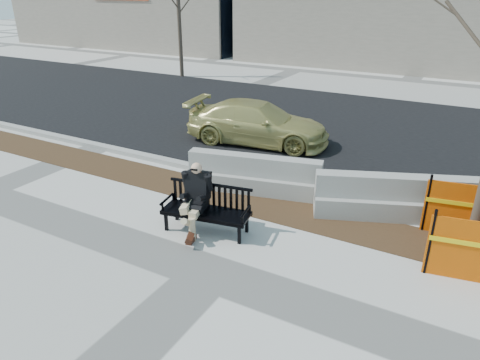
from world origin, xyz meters
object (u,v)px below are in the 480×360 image
object	(u,v)px
sedan	(257,143)
jersey_barrier_left	(254,191)
tree_fence	(467,257)
seated_man	(197,228)
jersey_barrier_right	(392,217)
bench	(207,231)

from	to	relation	value
sedan	jersey_barrier_left	xyz separation A→B (m)	(1.50, -3.11, 0.00)
tree_fence	seated_man	bearing A→B (deg)	-162.77
jersey_barrier_right	bench	bearing A→B (deg)	-164.03
bench	jersey_barrier_left	world-z (taller)	bench
bench	sedan	size ratio (longest dim) A/B	0.40
bench	jersey_barrier_left	distance (m)	2.05
seated_man	tree_fence	bearing A→B (deg)	7.05
seated_man	tree_fence	world-z (taller)	tree_fence
jersey_barrier_left	jersey_barrier_right	world-z (taller)	jersey_barrier_right
seated_man	tree_fence	xyz separation A→B (m)	(4.68, 1.45, 0.00)
sedan	bench	bearing A→B (deg)	-171.70
bench	tree_fence	xyz separation A→B (m)	(4.45, 1.46, 0.00)
seated_man	bench	bearing A→B (deg)	-11.53
sedan	jersey_barrier_right	distance (m)	5.35
seated_man	tree_fence	distance (m)	4.90
jersey_barrier_left	jersey_barrier_right	size ratio (longest dim) A/B	0.95
bench	seated_man	world-z (taller)	seated_man
tree_fence	jersey_barrier_left	bearing A→B (deg)	172.45
bench	jersey_barrier_left	size ratio (longest dim) A/B	0.56
jersey_barrier_left	jersey_barrier_right	bearing A→B (deg)	-7.60
jersey_barrier_right	tree_fence	bearing A→B (deg)	-53.25
bench	jersey_barrier_left	xyz separation A→B (m)	(-0.05, 2.05, 0.00)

